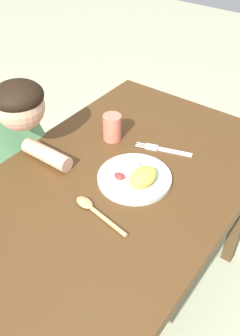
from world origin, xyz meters
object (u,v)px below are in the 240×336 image
drinking_cup (112,127)px  person (16,181)px  plate (136,177)px  fork (164,150)px  spoon (94,210)px

drinking_cup → person: bearing=127.2°
drinking_cup → person: (-0.23, 0.30, -0.25)m
plate → person: 0.55m
plate → person: size_ratio=0.24×
fork → person: bearing=12.1°
drinking_cup → person: size_ratio=0.10×
fork → spoon: bearing=70.7°
plate → fork: size_ratio=1.20×
plate → spoon: size_ratio=1.14×
fork → spoon: spoon is taller
plate → fork: (0.19, 0.01, -0.01)m
plate → spoon: plate is taller
fork → drinking_cup: drinking_cup is taller
person → fork: bearing=119.7°
plate → person: person is taller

